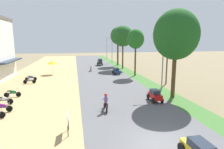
% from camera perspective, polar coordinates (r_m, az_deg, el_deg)
% --- Properties ---
extents(ground_plane, '(180.00, 180.00, 0.00)m').
position_cam_1_polar(ground_plane, '(12.59, 14.30, -20.24)').
color(ground_plane, '#7A6B4C').
extents(road_strip, '(9.00, 140.00, 0.08)m').
position_cam_1_polar(road_strip, '(12.57, 14.31, -20.09)').
color(road_strip, '#565659').
rests_on(road_strip, ground).
extents(parked_motorbike_second, '(1.80, 0.54, 0.94)m').
position_cam_1_polar(parked_motorbike_second, '(19.51, -30.35, -8.43)').
color(parked_motorbike_second, black).
rests_on(parked_motorbike_second, dirt_shoulder).
extents(parked_motorbike_third, '(1.80, 0.54, 0.94)m').
position_cam_1_polar(parked_motorbike_third, '(21.65, -29.94, -6.63)').
color(parked_motorbike_third, black).
rests_on(parked_motorbike_third, dirt_shoulder).
extents(parked_motorbike_fourth, '(1.80, 0.54, 0.94)m').
position_cam_1_polar(parked_motorbike_fourth, '(23.99, -27.83, -4.91)').
color(parked_motorbike_fourth, black).
rests_on(parked_motorbike_fourth, dirt_shoulder).
extents(parked_motorbike_fifth, '(1.80, 0.54, 0.94)m').
position_cam_1_polar(parked_motorbike_fifth, '(30.44, -23.62, -1.58)').
color(parked_motorbike_fifth, black).
rests_on(parked_motorbike_fifth, dirt_shoulder).
extents(parked_motorbike_sixth, '(1.80, 0.54, 0.94)m').
position_cam_1_polar(parked_motorbike_sixth, '(32.51, -23.29, -0.85)').
color(parked_motorbike_sixth, black).
rests_on(parked_motorbike_sixth, dirt_shoulder).
extents(street_signboard, '(0.06, 1.30, 1.50)m').
position_cam_1_polar(street_signboard, '(13.44, -13.23, -12.88)').
color(street_signboard, '#262628').
rests_on(street_signboard, dirt_shoulder).
extents(vendor_umbrella, '(2.20, 2.20, 2.52)m').
position_cam_1_polar(vendor_umbrella, '(37.01, -17.55, 3.51)').
color(vendor_umbrella, '#99999E').
rests_on(vendor_umbrella, dirt_shoulder).
extents(median_tree_nearest, '(4.78, 4.78, 9.55)m').
position_cam_1_polar(median_tree_nearest, '(21.46, 18.78, 11.25)').
color(median_tree_nearest, '#4C351E').
rests_on(median_tree_nearest, median_strip).
extents(median_tree_second, '(2.96, 2.96, 8.26)m').
position_cam_1_polar(median_tree_second, '(33.83, 7.18, 10.52)').
color(median_tree_second, '#4C351E').
rests_on(median_tree_second, median_strip).
extents(median_tree_third, '(4.71, 4.71, 9.50)m').
position_cam_1_polar(median_tree_third, '(42.45, 3.32, 11.47)').
color(median_tree_third, '#4C351E').
rests_on(median_tree_third, median_strip).
extents(median_tree_fourth, '(3.73, 3.73, 9.61)m').
position_cam_1_polar(median_tree_fourth, '(48.21, 1.79, 11.56)').
color(median_tree_fourth, '#4C351E').
rests_on(median_tree_fourth, median_strip).
extents(streetlamp_near, '(3.16, 0.20, 7.50)m').
position_cam_1_polar(streetlamp_near, '(24.18, 15.17, 5.30)').
color(streetlamp_near, gray).
rests_on(streetlamp_near, median_strip).
extents(streetlamp_mid, '(3.16, 0.20, 7.35)m').
position_cam_1_polar(streetlamp_mid, '(55.11, 0.00, 8.14)').
color(streetlamp_mid, gray).
rests_on(streetlamp_mid, median_strip).
extents(streetlamp_far, '(3.16, 0.20, 7.19)m').
position_cam_1_polar(streetlamp_far, '(64.06, -1.60, 8.35)').
color(streetlamp_far, gray).
rests_on(streetlamp_far, median_strip).
extents(utility_pole_near, '(1.80, 0.20, 8.65)m').
position_cam_1_polar(utility_pole_near, '(28.43, 16.42, 6.16)').
color(utility_pole_near, brown).
rests_on(utility_pole_near, ground).
extents(car_hatchback_red, '(1.04, 2.00, 1.23)m').
position_cam_1_polar(car_hatchback_red, '(20.20, 12.83, -6.07)').
color(car_hatchback_red, red).
rests_on(car_hatchback_red, road_strip).
extents(car_sedan_blue, '(1.10, 2.26, 1.19)m').
position_cam_1_polar(car_sedan_blue, '(35.56, 1.29, 1.18)').
color(car_sedan_blue, navy).
rests_on(car_sedan_blue, road_strip).
extents(car_van_charcoal, '(1.19, 2.41, 1.67)m').
position_cam_1_polar(car_van_charcoal, '(48.48, -3.69, 3.92)').
color(car_van_charcoal, '#282D33').
rests_on(car_van_charcoal, road_strip).
extents(motorbike_ahead_second, '(0.54, 1.80, 1.66)m').
position_cam_1_polar(motorbike_ahead_second, '(17.06, -1.94, -8.47)').
color(motorbike_ahead_second, black).
rests_on(motorbike_ahead_second, road_strip).
extents(motorbike_ahead_third, '(0.54, 1.80, 0.94)m').
position_cam_1_polar(motorbike_ahead_third, '(39.41, -6.43, 1.76)').
color(motorbike_ahead_third, black).
rests_on(motorbike_ahead_third, road_strip).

